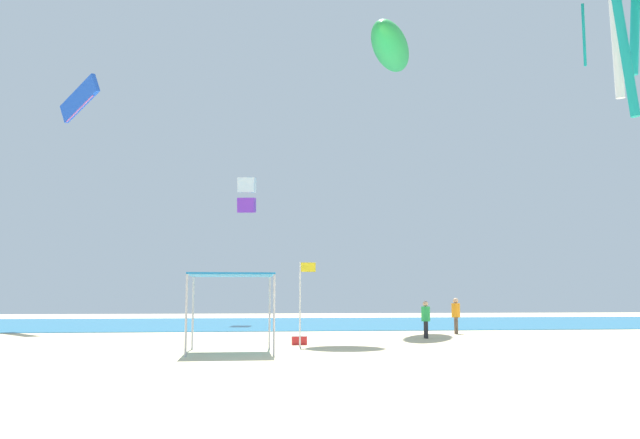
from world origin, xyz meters
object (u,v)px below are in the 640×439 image
object	(u,v)px
kite_box_white	(247,195)
kite_parafoil_blue	(79,99)
kite_inflatable_green	(391,47)
person_leftmost	(456,313)
person_near_tent	(426,316)
cooler_box	(299,340)
banner_flag	(302,294)
canopy_tent	(232,278)

from	to	relation	value
kite_box_white	kite_parafoil_blue	distance (m)	12.36
kite_box_white	kite_inflatable_green	distance (m)	14.02
kite_inflatable_green	kite_parafoil_blue	xyz separation A→B (m)	(-18.82, 3.37, -2.95)
person_leftmost	kite_parafoil_blue	distance (m)	25.95
person_near_tent	kite_parafoil_blue	size ratio (longest dim) A/B	0.53
person_near_tent	cooler_box	size ratio (longest dim) A/B	2.84
person_leftmost	cooler_box	distance (m)	10.75
banner_flag	kite_parafoil_blue	size ratio (longest dim) A/B	1.00
canopy_tent	banner_flag	size ratio (longest dim) A/B	1.00
canopy_tent	kite_inflatable_green	bearing A→B (deg)	59.83
person_leftmost	cooler_box	world-z (taller)	person_leftmost
person_near_tent	kite_inflatable_green	bearing A→B (deg)	1.23
person_leftmost	kite_box_white	xyz separation A→B (m)	(-10.21, 13.57, 7.76)
person_near_tent	cooler_box	bearing A→B (deg)	125.05
kite_inflatable_green	kite_parafoil_blue	distance (m)	19.35
canopy_tent	person_near_tent	xyz separation A→B (m)	(8.42, 6.53, -1.46)
banner_flag	kite_box_white	bearing A→B (deg)	95.11
kite_box_white	kite_parafoil_blue	size ratio (longest dim) A/B	0.83
canopy_tent	person_near_tent	bearing A→B (deg)	37.82
canopy_tent	kite_parafoil_blue	world-z (taller)	kite_parafoil_blue
banner_flag	kite_inflatable_green	xyz separation A→B (m)	(6.58, 13.23, 14.95)
kite_parafoil_blue	cooler_box	bearing A→B (deg)	175.30
kite_inflatable_green	cooler_box	bearing A→B (deg)	-5.96
kite_box_white	kite_inflatable_green	xyz separation A→B (m)	(8.45, -7.75, 8.06)
person_leftmost	banner_flag	bearing A→B (deg)	-36.22
kite_inflatable_green	kite_parafoil_blue	world-z (taller)	kite_inflatable_green
person_near_tent	kite_inflatable_green	size ratio (longest dim) A/B	0.22
cooler_box	kite_inflatable_green	distance (m)	21.87
person_near_tent	kite_parafoil_blue	distance (m)	25.56
kite_box_white	person_near_tent	bearing A→B (deg)	-56.41
kite_box_white	kite_parafoil_blue	xyz separation A→B (m)	(-10.37, -4.38, 5.11)
kite_inflatable_green	kite_parafoil_blue	bearing A→B (deg)	-78.25
cooler_box	kite_parafoil_blue	world-z (taller)	kite_parafoil_blue
banner_flag	cooler_box	size ratio (longest dim) A/B	5.39
kite_box_white	cooler_box	bearing A→B (deg)	-75.65
canopy_tent	kite_box_white	bearing A→B (deg)	88.28
kite_parafoil_blue	person_near_tent	bearing A→B (deg)	-167.11
person_near_tent	kite_box_white	bearing A→B (deg)	30.26
banner_flag	kite_box_white	world-z (taller)	kite_box_white
cooler_box	kite_box_white	xyz separation A→B (m)	(-1.84, 20.26, 8.61)
person_near_tent	banner_flag	bearing A→B (deg)	130.33
banner_flag	kite_parafoil_blue	xyz separation A→B (m)	(-12.25, 16.61, 12.00)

